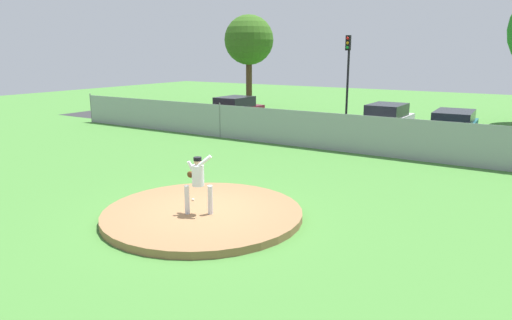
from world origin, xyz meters
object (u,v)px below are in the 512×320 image
parked_car_white (386,121)px  traffic_cone_orange (267,120)px  parked_car_teal (453,128)px  pitcher_youth (198,179)px  baseball (193,199)px  parked_car_burgundy (235,111)px  traffic_light_near (348,64)px

parked_car_white → traffic_cone_orange: size_ratio=7.74×
parked_car_teal → traffic_cone_orange: parked_car_teal is taller
pitcher_youth → parked_car_teal: (3.77, 14.81, -0.36)m
parked_car_white → traffic_cone_orange: parked_car_white is taller
traffic_cone_orange → baseball: bearing=-66.9°
baseball → traffic_cone_orange: traffic_cone_orange is taller
parked_car_burgundy → traffic_cone_orange: (1.88, 0.83, -0.53)m
pitcher_youth → parked_car_burgundy: (-9.02, 14.68, -0.36)m
pitcher_youth → baseball: (-0.84, 0.77, -0.92)m
pitcher_youth → traffic_cone_orange: pitcher_youth is taller
parked_car_teal → pitcher_youth: bearing=-104.3°
parked_car_teal → parked_car_white: bearing=174.7°
pitcher_youth → parked_car_white: (0.41, 15.12, -0.33)m
baseball → parked_car_teal: bearing=71.8°
pitcher_youth → parked_car_burgundy: 17.23m
pitcher_youth → traffic_light_near: bearing=99.8°
pitcher_youth → traffic_light_near: traffic_light_near is taller
traffic_light_near → pitcher_youth: bearing=-80.2°
parked_car_white → parked_car_burgundy: size_ratio=1.02×
traffic_cone_orange → pitcher_youth: bearing=-65.3°
parked_car_teal → traffic_light_near: traffic_light_near is taller
parked_car_burgundy → parked_car_teal: bearing=0.6°
parked_car_burgundy → traffic_light_near: traffic_light_near is taller
pitcher_youth → baseball: bearing=137.5°
baseball → traffic_cone_orange: (-6.30, 14.73, 0.02)m
parked_car_white → traffic_light_near: 5.76m
baseball → traffic_light_near: traffic_light_near is taller
baseball → parked_car_teal: parked_car_teal is taller
baseball → parked_car_teal: 14.79m
parked_car_teal → traffic_cone_orange: (-10.90, 0.69, -0.53)m
parked_car_burgundy → baseball: bearing=-59.5°
pitcher_youth → parked_car_teal: size_ratio=0.34×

